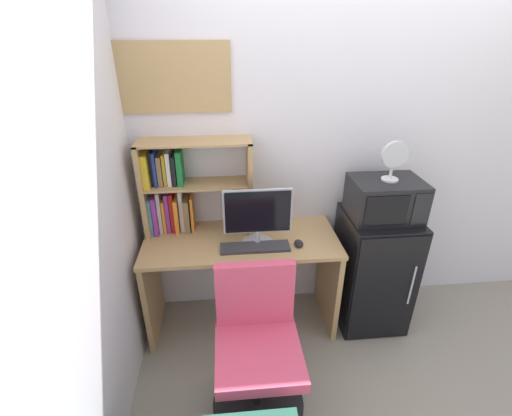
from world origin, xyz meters
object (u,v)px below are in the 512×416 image
Objects in this scene: wall_corkboard at (172,78)px; keyboard at (255,247)px; hutch_bookshelf at (181,188)px; desk_chair at (257,353)px; desk_fan at (394,158)px; mini_fridge at (373,270)px; computer_mouse at (299,243)px; monitor at (258,216)px; microwave at (385,199)px.

keyboard is at bearing -39.27° from wall_corkboard.
wall_corkboard reaches higher than hutch_bookshelf.
hutch_bookshelf is 1.63× the size of keyboard.
keyboard is at bearing 86.17° from desk_chair.
hutch_bookshelf reaches higher than keyboard.
mini_fridge is at bearing 161.35° from desk_fan.
desk_chair is 1.73m from wall_corkboard.
computer_mouse is 0.82m from desk_fan.
monitor is 0.98× the size of keyboard.
desk_chair is at bearing -95.66° from monitor.
desk_chair is at bearing -145.67° from microwave.
hutch_bookshelf is 2.79× the size of desk_fan.
hutch_bookshelf is 1.41m from desk_fan.
hutch_bookshelf is at bearing -91.37° from wall_corkboard.
wall_corkboard is at bearing 140.73° from keyboard.
hutch_bookshelf is 0.57m from monitor.
wall_corkboard is at bearing 168.08° from desk_fan.
wall_corkboard is (-0.44, 0.91, 1.39)m from desk_chair.
wall_corkboard is (-1.37, 0.28, 0.75)m from microwave.
desk_chair is (-0.93, -0.62, -0.93)m from desk_fan.
wall_corkboard is (-0.50, 0.33, 0.81)m from monitor.
desk_chair is at bearing -64.07° from wall_corkboard.
keyboard is 0.62× the size of wall_corkboard.
computer_mouse is (0.77, -0.29, -0.31)m from hutch_bookshelf.
monitor is 0.82m from desk_chair.
hutch_bookshelf is at bearing 118.47° from desk_chair.
microwave is (1.37, -0.19, -0.05)m from hutch_bookshelf.
microwave is (0.86, 0.05, 0.06)m from monitor.
computer_mouse is 0.34× the size of desk_fan.
desk_fan is 1.46m from desk_chair.
hutch_bookshelf is 0.65m from keyboard.
wall_corkboard is (0.00, 0.09, 0.70)m from hutch_bookshelf.
desk_chair is (-0.33, -0.53, -0.39)m from computer_mouse.
hutch_bookshelf reaches higher than mini_fridge.
microwave is at bearing 6.90° from keyboard.
desk_fan is at bearing 6.48° from keyboard.
desk_fan is at bearing -11.92° from wall_corkboard.
microwave reaches higher than mini_fridge.
desk_fan reaches higher than keyboard.
desk_chair reaches higher than keyboard.
keyboard is at bearing -32.05° from hutch_bookshelf.
hutch_bookshelf is at bearing 147.95° from keyboard.
desk_fan reaches higher than desk_chair.
keyboard is at bearing -173.29° from mini_fridge.
microwave is at bearing 89.84° from mini_fridge.
computer_mouse is 1.32m from wall_corkboard.
desk_fan reaches higher than monitor.
keyboard is (-0.02, -0.06, -0.20)m from monitor.
keyboard is 0.95m from mini_fridge.
mini_fridge is (0.59, 0.09, -0.32)m from computer_mouse.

